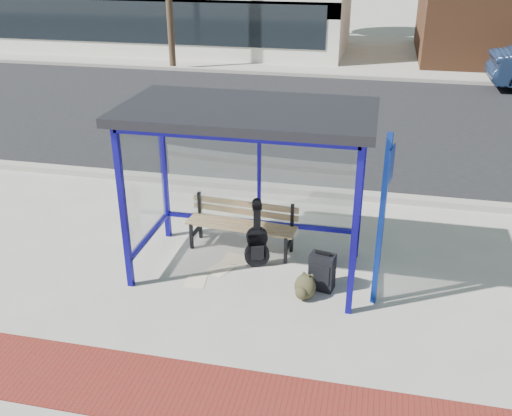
% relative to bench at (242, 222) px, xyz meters
% --- Properties ---
extents(ground, '(120.00, 120.00, 0.00)m').
position_rel_bench_xyz_m(ground, '(0.23, -0.61, -0.45)').
color(ground, '#B2ADA0').
rests_on(ground, ground).
extents(brick_paver_strip, '(60.00, 1.00, 0.01)m').
position_rel_bench_xyz_m(brick_paver_strip, '(0.23, -3.21, -0.45)').
color(brick_paver_strip, maroon).
rests_on(brick_paver_strip, ground).
extents(curb_near, '(60.00, 0.25, 0.12)m').
position_rel_bench_xyz_m(curb_near, '(0.23, 2.29, -0.39)').
color(curb_near, gray).
rests_on(curb_near, ground).
extents(street_asphalt, '(60.00, 10.00, 0.00)m').
position_rel_bench_xyz_m(street_asphalt, '(0.23, 7.39, -0.45)').
color(street_asphalt, black).
rests_on(street_asphalt, ground).
extents(curb_far, '(60.00, 0.25, 0.12)m').
position_rel_bench_xyz_m(curb_far, '(0.23, 12.49, -0.39)').
color(curb_far, gray).
rests_on(curb_far, ground).
extents(far_sidewalk, '(60.00, 4.00, 0.01)m').
position_rel_bench_xyz_m(far_sidewalk, '(0.23, 14.39, -0.45)').
color(far_sidewalk, '#B2ADA0').
rests_on(far_sidewalk, ground).
extents(bus_shelter, '(3.30, 1.80, 2.42)m').
position_rel_bench_xyz_m(bus_shelter, '(0.23, -0.54, 1.62)').
color(bus_shelter, '#100B7C').
rests_on(bus_shelter, ground).
extents(bench, '(1.72, 0.55, 0.80)m').
position_rel_bench_xyz_m(bench, '(0.00, 0.00, 0.00)').
color(bench, black).
rests_on(bench, ground).
extents(guitar_bag, '(0.38, 0.21, 1.01)m').
position_rel_bench_xyz_m(guitar_bag, '(0.33, -0.47, -0.08)').
color(guitar_bag, black).
rests_on(guitar_bag, ground).
extents(suitcase, '(0.37, 0.28, 0.58)m').
position_rel_bench_xyz_m(suitcase, '(1.33, -0.88, -0.18)').
color(suitcase, black).
rests_on(suitcase, ground).
extents(backpack, '(0.35, 0.33, 0.36)m').
position_rel_bench_xyz_m(backpack, '(1.13, -1.16, -0.28)').
color(backpack, '#2E2C19').
rests_on(backpack, ground).
extents(sign_post, '(0.12, 0.29, 2.35)m').
position_rel_bench_xyz_m(sign_post, '(2.05, -1.05, 0.87)').
color(sign_post, '#0D2996').
rests_on(sign_post, ground).
extents(newspaper_a, '(0.43, 0.35, 0.01)m').
position_rel_bench_xyz_m(newspaper_a, '(-0.00, -0.36, -0.45)').
color(newspaper_a, white).
rests_on(newspaper_a, ground).
extents(newspaper_b, '(0.32, 0.38, 0.01)m').
position_rel_bench_xyz_m(newspaper_b, '(-0.42, -1.08, -0.45)').
color(newspaper_b, white).
rests_on(newspaper_b, ground).
extents(newspaper_c, '(0.42, 0.46, 0.01)m').
position_rel_bench_xyz_m(newspaper_c, '(-0.16, -0.69, -0.45)').
color(newspaper_c, white).
rests_on(newspaper_c, ground).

